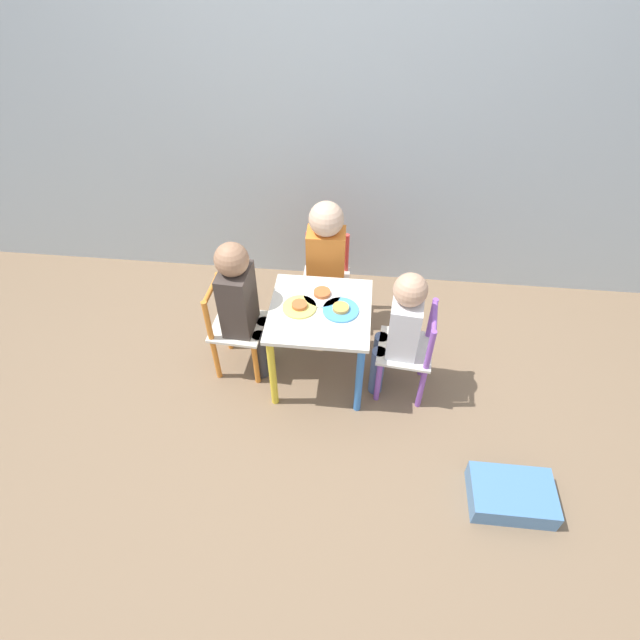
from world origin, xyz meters
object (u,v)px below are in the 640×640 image
at_px(child_back, 326,256).
at_px(plate_right, 341,309).
at_px(kids_table, 320,323).
at_px(chair_orange, 234,329).
at_px(storage_bin, 511,495).
at_px(child_left, 241,300).
at_px(child_right, 400,325).
at_px(chair_red, 326,282).
at_px(chair_purple, 409,352).
at_px(plate_back, 322,294).
at_px(plate_left, 299,307).

distance_m(child_back, plate_right, 0.40).
xyz_separation_m(kids_table, chair_orange, (-0.44, 0.03, -0.12)).
xyz_separation_m(kids_table, storage_bin, (0.89, -0.63, -0.33)).
bearing_deg(child_left, child_right, -91.10).
xyz_separation_m(kids_table, chair_red, (-0.01, 0.45, -0.12)).
distance_m(chair_purple, plate_right, 0.41).
bearing_deg(storage_bin, plate_back, 140.75).
bearing_deg(plate_left, storage_bin, -32.50).
height_order(chair_purple, plate_back, chair_purple).
bearing_deg(storage_bin, chair_orange, 153.82).
relative_size(chair_orange, plate_left, 3.34).
bearing_deg(child_left, chair_purple, -91.18).
distance_m(chair_orange, storage_bin, 1.51).
height_order(chair_orange, plate_back, chair_orange).
bearing_deg(plate_right, chair_purple, -7.18).
xyz_separation_m(child_right, storage_bin, (0.51, -0.59, -0.39)).
height_order(chair_purple, child_left, child_left).
xyz_separation_m(plate_back, plate_right, (0.10, -0.10, -0.00)).
bearing_deg(storage_bin, chair_purple, 127.39).
relative_size(chair_purple, plate_left, 3.34).
bearing_deg(child_left, child_back, -42.50).
xyz_separation_m(chair_red, plate_right, (0.11, -0.45, 0.21)).
xyz_separation_m(chair_orange, chair_purple, (0.89, -0.07, 0.00)).
bearing_deg(child_back, kids_table, -90.00).
distance_m(child_left, plate_right, 0.48).
xyz_separation_m(chair_orange, child_left, (0.06, -0.00, 0.21)).
height_order(kids_table, child_right, child_right).
bearing_deg(plate_back, plate_left, -135.00).
height_order(chair_orange, chair_purple, same).
xyz_separation_m(chair_red, chair_purple, (0.45, -0.49, 0.00)).
bearing_deg(plate_right, chair_red, 103.75).
distance_m(chair_orange, plate_right, 0.58).
height_order(kids_table, chair_orange, chair_orange).
relative_size(child_right, plate_right, 4.33).
xyz_separation_m(child_left, child_right, (0.77, -0.06, -0.03)).
relative_size(chair_red, storage_bin, 1.52).
relative_size(chair_red, child_back, 0.67).
distance_m(child_left, plate_back, 0.39).
relative_size(kids_table, plate_right, 2.82).
xyz_separation_m(chair_red, child_right, (0.39, -0.48, 0.17)).
bearing_deg(child_right, child_left, -88.89).
bearing_deg(chair_purple, chair_red, -131.50).
bearing_deg(plate_left, chair_orange, 175.64).
relative_size(chair_purple, child_right, 0.73).
xyz_separation_m(chair_purple, plate_right, (-0.35, 0.04, 0.21)).
distance_m(plate_left, plate_right, 0.20).
distance_m(plate_back, storage_bin, 1.23).
height_order(chair_purple, child_back, child_back).
height_order(chair_orange, child_left, child_left).
bearing_deg(chair_purple, child_left, -88.98).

